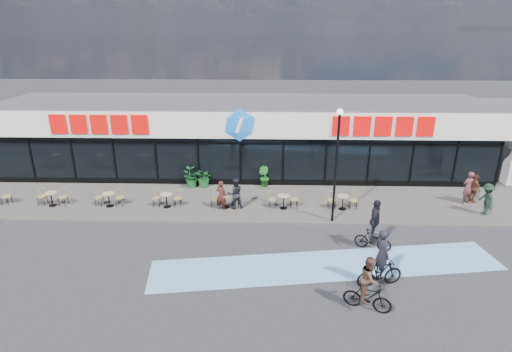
# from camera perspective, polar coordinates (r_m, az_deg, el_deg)

# --- Properties ---
(ground) EXTENTS (120.00, 120.00, 0.00)m
(ground) POSITION_cam_1_polar(r_m,az_deg,el_deg) (17.76, -3.63, -9.79)
(ground) COLOR #28282B
(ground) RESTS_ON ground
(sidewalk) EXTENTS (44.00, 5.00, 0.10)m
(sidewalk) POSITION_cam_1_polar(r_m,az_deg,el_deg) (21.74, -2.59, -3.73)
(sidewalk) COLOR #504C47
(sidewalk) RESTS_ON ground
(bike_lane) EXTENTS (14.17, 4.13, 0.01)m
(bike_lane) POSITION_cam_1_polar(r_m,az_deg,el_deg) (16.60, 10.12, -12.44)
(bike_lane) COLOR #6A99C9
(bike_lane) RESTS_ON ground
(building) EXTENTS (30.60, 6.57, 4.75)m
(building) POSITION_cam_1_polar(r_m,az_deg,el_deg) (26.11, -1.82, 5.75)
(building) COLOR black
(building) RESTS_ON ground
(lamp_post) EXTENTS (0.28, 0.28, 5.49)m
(lamp_post) POSITION_cam_1_polar(r_m,az_deg,el_deg) (18.73, 11.45, 2.63)
(lamp_post) COLOR black
(lamp_post) RESTS_ON sidewalk
(bistro_set_1) EXTENTS (1.54, 0.62, 0.90)m
(bistro_set_1) POSITION_cam_1_polar(r_m,az_deg,el_deg) (23.67, -27.09, -2.68)
(bistro_set_1) COLOR tan
(bistro_set_1) RESTS_ON sidewalk
(bistro_set_2) EXTENTS (1.54, 0.62, 0.90)m
(bistro_set_2) POSITION_cam_1_polar(r_m,az_deg,el_deg) (22.37, -20.21, -2.91)
(bistro_set_2) COLOR tan
(bistro_set_2) RESTS_ON sidewalk
(bistro_set_3) EXTENTS (1.54, 0.62, 0.90)m
(bistro_set_3) POSITION_cam_1_polar(r_m,az_deg,el_deg) (21.43, -12.60, -3.12)
(bistro_set_3) COLOR tan
(bistro_set_3) RESTS_ON sidewalk
(bistro_set_4) EXTENTS (1.54, 0.62, 0.90)m
(bistro_set_4) POSITION_cam_1_polar(r_m,az_deg,el_deg) (20.90, -4.45, -3.28)
(bistro_set_4) COLOR tan
(bistro_set_4) RESTS_ON sidewalk
(bistro_set_5) EXTENTS (1.54, 0.62, 0.90)m
(bistro_set_5) POSITION_cam_1_polar(r_m,az_deg,el_deg) (20.81, 3.95, -3.38)
(bistro_set_5) COLOR tan
(bistro_set_5) RESTS_ON sidewalk
(bistro_set_6) EXTENTS (1.54, 0.62, 0.90)m
(bistro_set_6) POSITION_cam_1_polar(r_m,az_deg,el_deg) (21.16, 12.24, -3.40)
(bistro_set_6) COLOR tan
(bistro_set_6) RESTS_ON sidewalk
(potted_plant_left) EXTENTS (1.24, 1.15, 1.14)m
(potted_plant_left) POSITION_cam_1_polar(r_m,az_deg,el_deg) (23.76, -9.34, -0.23)
(potted_plant_left) COLOR #185524
(potted_plant_left) RESTS_ON sidewalk
(potted_plant_mid) EXTENTS (1.33, 1.29, 1.13)m
(potted_plant_mid) POSITION_cam_1_polar(r_m,az_deg,el_deg) (23.61, -7.38, -0.27)
(potted_plant_mid) COLOR #1A5D24
(potted_plant_mid) RESTS_ON sidewalk
(potted_plant_right) EXTENTS (0.85, 0.85, 1.21)m
(potted_plant_right) POSITION_cam_1_polar(r_m,az_deg,el_deg) (23.52, 1.13, -0.09)
(potted_plant_right) COLOR #195317
(potted_plant_right) RESTS_ON sidewalk
(patron_left) EXTENTS (0.67, 0.58, 1.56)m
(patron_left) POSITION_cam_1_polar(r_m,az_deg,el_deg) (20.52, -4.97, -2.76)
(patron_left) COLOR #431E18
(patron_left) RESTS_ON sidewalk
(patron_right) EXTENTS (0.96, 0.84, 1.67)m
(patron_right) POSITION_cam_1_polar(r_m,az_deg,el_deg) (20.55, -3.01, -2.52)
(patron_right) COLOR black
(patron_right) RESTS_ON sidewalk
(pedestrian_a) EXTENTS (0.62, 1.07, 1.64)m
(pedestrian_a) POSITION_cam_1_polar(r_m,az_deg,el_deg) (22.97, 30.05, -2.89)
(pedestrian_a) COLOR black
(pedestrian_a) RESTS_ON sidewalk
(pedestrian_b) EXTENTS (0.52, 0.97, 1.57)m
(pedestrian_b) POSITION_cam_1_polar(r_m,az_deg,el_deg) (24.26, 28.72, -1.59)
(pedestrian_b) COLOR #51311D
(pedestrian_b) RESTS_ON sidewalk
(pedestrian_c) EXTENTS (0.77, 0.65, 1.79)m
(pedestrian_c) POSITION_cam_1_polar(r_m,az_deg,el_deg) (23.91, 28.00, -1.48)
(pedestrian_c) COLOR #532B2F
(pedestrian_c) RESTS_ON sidewalk
(cyclist_a) EXTENTS (1.86, 0.94, 2.31)m
(cyclist_a) POSITION_cam_1_polar(r_m,az_deg,el_deg) (15.44, 17.37, -12.16)
(cyclist_a) COLOR black
(cyclist_a) RESTS_ON ground
(cyclist_b) EXTENTS (1.60, 1.18, 2.31)m
(cyclist_b) POSITION_cam_1_polar(r_m,az_deg,el_deg) (17.63, 16.52, -7.20)
(cyclist_b) COLOR black
(cyclist_b) RESTS_ON ground
(cyclist_c) EXTENTS (1.67, 1.02, 2.02)m
(cyclist_c) POSITION_cam_1_polar(r_m,az_deg,el_deg) (14.17, 15.77, -15.15)
(cyclist_c) COLOR black
(cyclist_c) RESTS_ON ground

